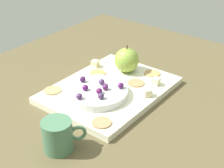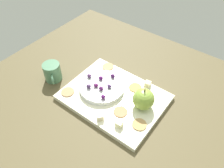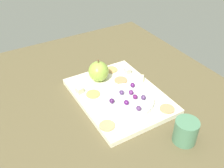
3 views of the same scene
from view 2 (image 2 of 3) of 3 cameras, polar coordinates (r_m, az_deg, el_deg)
table at (r=88.85cm, az=1.96°, el=-3.62°), size 111.93×93.08×3.08cm
platter at (r=85.77cm, az=0.51°, el=-3.41°), size 37.32×28.41×1.93cm
serving_dish at (r=86.81cm, az=-2.60°, el=-0.77°), size 17.61×17.61×2.01cm
apple_whole at (r=79.48cm, az=8.09°, el=-3.88°), size 7.85×7.85×7.85cm
apple_stem at (r=76.12cm, az=8.43°, el=-1.67°), size 0.50×0.50×1.20cm
cheese_cube_0 at (r=75.82cm, az=1.87°, el=-10.22°), size 2.33×2.33×2.19cm
cheese_cube_1 at (r=77.56cm, az=-3.03°, el=-8.42°), size 3.09×3.09×2.19cm
cheese_cube_2 at (r=88.82cm, az=9.18°, el=-0.02°), size 2.58×2.58×2.19cm
cracker_0 at (r=77.29cm, az=7.05°, el=-10.30°), size 5.00×5.00×0.40cm
cracker_1 at (r=87.72cm, az=-11.32°, el=-2.02°), size 5.00×5.00×0.40cm
cracker_2 at (r=79.96cm, az=2.20°, el=-7.12°), size 5.00×5.00×0.40cm
cracker_3 at (r=88.09cm, az=5.98°, el=-0.91°), size 5.00×5.00×0.40cm
cracker_4 at (r=96.65cm, az=-1.03°, el=4.48°), size 5.00×5.00×0.40cm
grape_0 at (r=88.44cm, az=0.20°, el=2.08°), size 1.84×1.65×1.70cm
grape_1 at (r=83.77cm, az=-2.82°, el=-1.11°), size 1.84×1.65×1.70cm
grape_2 at (r=87.76cm, az=-2.89°, el=1.53°), size 1.84×1.65×1.59cm
grape_3 at (r=88.97cm, az=-5.85°, el=2.08°), size 1.84×1.65×1.63cm
grape_4 at (r=84.53cm, az=-0.72°, el=-0.55°), size 1.84×1.65×1.60cm
grape_5 at (r=85.10cm, az=-4.14°, el=-0.33°), size 1.84×1.65×1.54cm
grape_6 at (r=84.85cm, az=-6.01°, el=-0.61°), size 1.84×1.65×1.69cm
grape_7 at (r=80.86cm, az=-2.27°, el=-3.34°), size 1.84×1.65×1.68cm
cup at (r=94.80cm, az=-15.08°, el=2.99°), size 8.93×8.19×7.67cm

